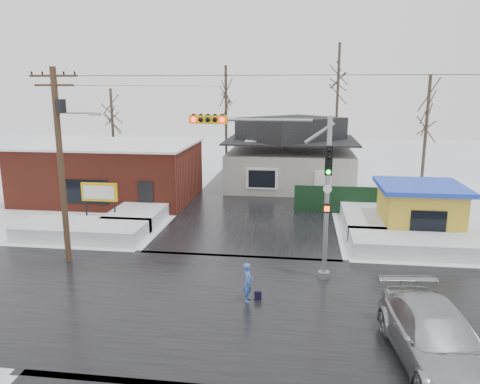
# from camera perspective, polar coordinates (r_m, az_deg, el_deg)

# --- Properties ---
(ground) EXTENTS (120.00, 120.00, 0.00)m
(ground) POSITION_cam_1_polar(r_m,az_deg,el_deg) (18.47, -2.30, -13.43)
(ground) COLOR white
(ground) RESTS_ON ground
(road_ns) EXTENTS (10.00, 120.00, 0.02)m
(road_ns) POSITION_cam_1_polar(r_m,az_deg,el_deg) (18.46, -2.30, -13.40)
(road_ns) COLOR black
(road_ns) RESTS_ON ground
(road_ew) EXTENTS (120.00, 10.00, 0.02)m
(road_ew) POSITION_cam_1_polar(r_m,az_deg,el_deg) (18.46, -2.30, -13.40)
(road_ew) COLOR black
(road_ew) RESTS_ON ground
(snowbank_nw) EXTENTS (7.00, 3.00, 0.80)m
(snowbank_nw) POSITION_cam_1_polar(r_m,az_deg,el_deg) (27.30, -18.69, -4.43)
(snowbank_nw) COLOR white
(snowbank_nw) RESTS_ON ground
(snowbank_ne) EXTENTS (7.00, 3.00, 0.80)m
(snowbank_ne) POSITION_cam_1_polar(r_m,az_deg,el_deg) (25.32, 21.24, -5.96)
(snowbank_ne) COLOR white
(snowbank_ne) RESTS_ON ground
(snowbank_nside_w) EXTENTS (3.00, 8.00, 0.80)m
(snowbank_nside_w) POSITION_cam_1_polar(r_m,az_deg,el_deg) (30.98, -11.33, -1.99)
(snowbank_nside_w) COLOR white
(snowbank_nside_w) RESTS_ON ground
(snowbank_nside_e) EXTENTS (3.00, 8.00, 0.80)m
(snowbank_nside_e) POSITION_cam_1_polar(r_m,az_deg,el_deg) (29.65, 15.27, -2.86)
(snowbank_nside_e) COLOR white
(snowbank_nside_e) RESTS_ON ground
(traffic_signal) EXTENTS (6.05, 0.68, 7.00)m
(traffic_signal) POSITION_cam_1_polar(r_m,az_deg,el_deg) (19.63, 6.09, 2.09)
(traffic_signal) COLOR gray
(traffic_signal) RESTS_ON ground
(utility_pole) EXTENTS (3.15, 0.44, 9.00)m
(utility_pole) POSITION_cam_1_polar(r_m,az_deg,el_deg) (22.78, -20.94, 4.26)
(utility_pole) COLOR #382619
(utility_pole) RESTS_ON ground
(brick_building) EXTENTS (12.20, 8.20, 4.12)m
(brick_building) POSITION_cam_1_polar(r_m,az_deg,el_deg) (35.69, -15.49, 2.48)
(brick_building) COLOR maroon
(brick_building) RESTS_ON ground
(marquee_sign) EXTENTS (2.20, 0.21, 2.55)m
(marquee_sign) POSITION_cam_1_polar(r_m,az_deg,el_deg) (29.09, -16.77, -0.16)
(marquee_sign) COLOR black
(marquee_sign) RESTS_ON ground
(house) EXTENTS (10.40, 8.40, 5.76)m
(house) POSITION_cam_1_polar(r_m,az_deg,el_deg) (38.72, 6.18, 4.46)
(house) COLOR #B3ADA1
(house) RESTS_ON ground
(kiosk) EXTENTS (4.60, 4.60, 2.88)m
(kiosk) POSITION_cam_1_polar(r_m,az_deg,el_deg) (27.94, 21.01, -1.96)
(kiosk) COLOR gold
(kiosk) RESTS_ON ground
(fence) EXTENTS (8.00, 0.12, 1.80)m
(fence) POSITION_cam_1_polar(r_m,az_deg,el_deg) (31.38, 13.95, -0.99)
(fence) COLOR black
(fence) RESTS_ON ground
(tree_far_left) EXTENTS (3.00, 3.00, 10.00)m
(tree_far_left) POSITION_cam_1_polar(r_m,az_deg,el_deg) (42.88, -1.74, 12.47)
(tree_far_left) COLOR #332821
(tree_far_left) RESTS_ON ground
(tree_far_mid) EXTENTS (3.00, 3.00, 12.00)m
(tree_far_mid) POSITION_cam_1_polar(r_m,az_deg,el_deg) (44.45, 11.93, 14.27)
(tree_far_mid) COLOR #332821
(tree_far_mid) RESTS_ON ground
(tree_far_right) EXTENTS (3.00, 3.00, 9.00)m
(tree_far_right) POSITION_cam_1_polar(r_m,az_deg,el_deg) (37.46, 22.00, 10.32)
(tree_far_right) COLOR #332821
(tree_far_right) RESTS_ON ground
(tree_far_west) EXTENTS (3.00, 3.00, 8.00)m
(tree_far_west) POSITION_cam_1_polar(r_m,az_deg,el_deg) (43.75, -15.40, 9.95)
(tree_far_west) COLOR #332821
(tree_far_west) RESTS_ON ground
(pedestrian) EXTENTS (0.37, 0.56, 1.54)m
(pedestrian) POSITION_cam_1_polar(r_m,az_deg,el_deg) (18.32, 0.97, -10.99)
(pedestrian) COLOR #4162B8
(pedestrian) RESTS_ON ground
(car) EXTENTS (2.98, 6.03, 1.69)m
(car) POSITION_cam_1_polar(r_m,az_deg,el_deg) (15.64, 22.78, -16.14)
(car) COLOR #A6A8AD
(car) RESTS_ON ground
(shopping_bag) EXTENTS (0.29, 0.14, 0.35)m
(shopping_bag) POSITION_cam_1_polar(r_m,az_deg,el_deg) (18.64, 2.20, -12.57)
(shopping_bag) COLOR black
(shopping_bag) RESTS_ON ground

